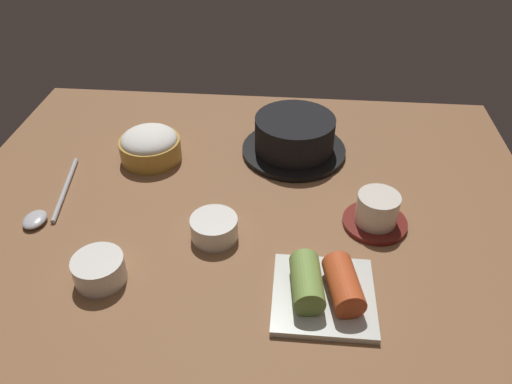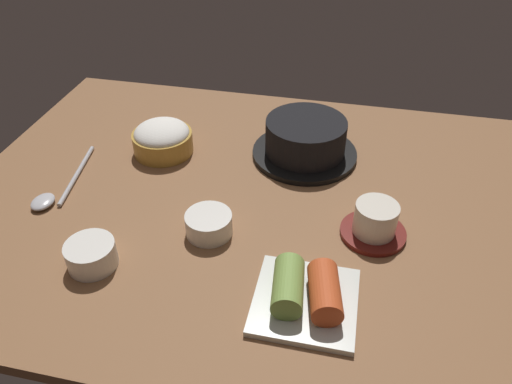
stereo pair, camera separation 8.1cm
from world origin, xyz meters
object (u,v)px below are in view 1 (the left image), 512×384
Objects in this scene: banchan_cup_center at (214,227)px; tea_cup_with_saucer at (377,212)px; side_bowl_near at (99,269)px; rice_bowl at (150,145)px; spoon at (46,208)px; stone_pot at (294,136)px; kimchi_plate at (324,288)px.

tea_cup_with_saucer is at bearing 11.37° from banchan_cup_center.
banchan_cup_center is 1.01× the size of side_bowl_near.
side_bowl_near is (0.71, -30.81, -0.91)cm from rice_bowl.
banchan_cup_center is at bearing -53.27° from rice_bowl.
spoon is at bearing -178.52° from tea_cup_with_saucer.
stone_pot is 24.08cm from tea_cup_with_saucer.
kimchi_plate is (32.06, -31.50, -0.92)cm from rice_bowl.
tea_cup_with_saucer is 1.40× the size of banchan_cup_center.
stone_pot is 1.00× the size of spoon.
rice_bowl reaches higher than spoon.
banchan_cup_center is (-25.20, -5.07, -0.71)cm from tea_cup_with_saucer.
kimchi_plate reaches higher than spoon.
banchan_cup_center is at bearing -7.25° from spoon.
stone_pot reaches higher than kimchi_plate.
side_bowl_near is at bearing -159.03° from tea_cup_with_saucer.
stone_pot reaches higher than side_bowl_near.
spoon is at bearing -128.48° from rice_bowl.
spoon is at bearing 135.57° from side_bowl_near.
side_bowl_near is 0.36× the size of spoon.
tea_cup_with_saucer reaches higher than kimchi_plate.
spoon is (-13.46, -16.93, -2.37)cm from rice_bowl.
kimchi_plate is at bearing -1.26° from side_bowl_near.
spoon is (-14.16, 13.88, -1.47)cm from side_bowl_near.
stone_pot is 1.94× the size of tea_cup_with_saucer.
tea_cup_with_saucer is at bearing -55.64° from stone_pot.
side_bowl_near is (-31.36, 0.69, 0.02)cm from kimchi_plate.
banchan_cup_center is (15.37, -20.60, -1.08)cm from rice_bowl.
rice_bowl reaches higher than kimchi_plate.
rice_bowl is at bearing 91.31° from side_bowl_near.
spoon is (-54.03, -1.40, -2.01)cm from tea_cup_with_saucer.
kimchi_plate is at bearing -17.75° from spoon.
banchan_cup_center is at bearing -168.63° from tea_cup_with_saucer.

